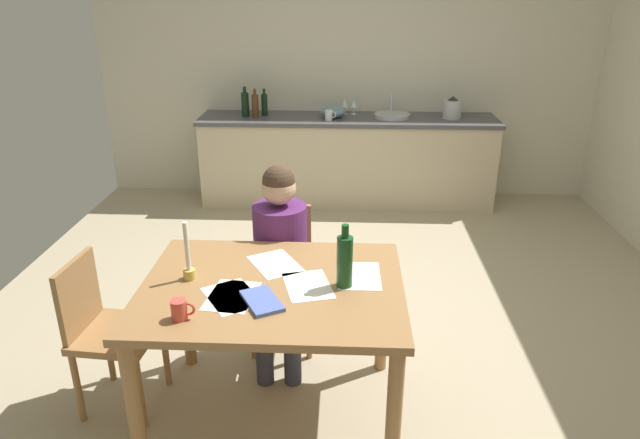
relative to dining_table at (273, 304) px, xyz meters
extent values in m
cube|color=tan|center=(0.36, 1.04, -0.70)|extent=(5.20, 5.20, 0.04)
cube|color=beige|center=(0.36, 3.64, 0.62)|extent=(5.20, 0.12, 2.60)
cube|color=beige|center=(0.36, 3.28, -0.25)|extent=(2.96, 0.60, 0.86)
cube|color=#4C4C51|center=(0.36, 3.28, 0.20)|extent=(3.00, 0.64, 0.04)
cube|color=#9E7042|center=(0.00, 0.00, 0.09)|extent=(1.27, 0.99, 0.04)
cylinder|color=#9E7042|center=(-0.58, -0.44, -0.31)|extent=(0.07, 0.07, 0.76)
cylinder|color=#9E7042|center=(0.58, -0.44, -0.31)|extent=(0.07, 0.07, 0.76)
cylinder|color=#9E7042|center=(-0.58, 0.44, -0.31)|extent=(0.07, 0.07, 0.76)
cylinder|color=#9E7042|center=(0.58, 0.44, -0.31)|extent=(0.07, 0.07, 0.76)
cube|color=#9E7042|center=(-0.03, 0.68, -0.22)|extent=(0.42, 0.42, 0.04)
cube|color=#9E7042|center=(-0.04, 0.86, -0.01)|extent=(0.36, 0.05, 0.40)
cylinder|color=#9E7042|center=(-0.20, 0.50, -0.46)|extent=(0.04, 0.04, 0.45)
cylinder|color=#9E7042|center=(0.14, 0.51, -0.46)|extent=(0.04, 0.04, 0.45)
cylinder|color=#9E7042|center=(-0.21, 0.84, -0.46)|extent=(0.04, 0.04, 0.45)
cylinder|color=#9E7042|center=(0.13, 0.85, -0.46)|extent=(0.04, 0.04, 0.45)
cylinder|color=#592666|center=(-0.03, 0.66, 0.02)|extent=(0.33, 0.33, 0.50)
sphere|color=#D8AD8C|center=(-0.03, 0.66, 0.38)|extent=(0.20, 0.20, 0.20)
sphere|color=#473323|center=(-0.03, 0.66, 0.42)|extent=(0.19, 0.19, 0.19)
cylinder|color=#383847|center=(-0.11, 0.46, -0.23)|extent=(0.15, 0.39, 0.13)
cylinder|color=#383847|center=(-0.10, 0.27, -0.46)|extent=(0.10, 0.10, 0.45)
cylinder|color=#383847|center=(0.05, 0.47, -0.23)|extent=(0.15, 0.39, 0.13)
cylinder|color=#383847|center=(0.06, 0.28, -0.46)|extent=(0.10, 0.10, 0.45)
cube|color=#9E7042|center=(-0.84, 0.07, -0.24)|extent=(0.43, 0.43, 0.04)
cube|color=#9E7042|center=(-1.02, 0.08, -0.03)|extent=(0.06, 0.36, 0.40)
cylinder|color=#9E7042|center=(-0.68, -0.12, -0.47)|extent=(0.04, 0.04, 0.43)
cylinder|color=#9E7042|center=(-0.65, 0.22, -0.47)|extent=(0.04, 0.04, 0.43)
cylinder|color=#9E7042|center=(-1.02, -0.09, -0.47)|extent=(0.04, 0.04, 0.43)
cylinder|color=#9E7042|center=(-0.99, 0.25, -0.47)|extent=(0.04, 0.04, 0.43)
cylinder|color=#D84C3F|center=(-0.36, -0.32, 0.16)|extent=(0.07, 0.07, 0.09)
torus|color=#D84C3F|center=(-0.32, -0.32, 0.16)|extent=(0.06, 0.01, 0.06)
cylinder|color=gold|center=(-0.41, 0.04, 0.14)|extent=(0.06, 0.06, 0.05)
cylinder|color=white|center=(-0.41, 0.04, 0.29)|extent=(0.02, 0.02, 0.25)
cube|color=#546ABC|center=(-0.02, -0.17, 0.12)|extent=(0.24, 0.28, 0.02)
cube|color=white|center=(-0.01, 0.22, 0.11)|extent=(0.33, 0.36, 0.00)
cube|color=white|center=(-0.17, -0.13, 0.11)|extent=(0.34, 0.36, 0.00)
cube|color=white|center=(-0.17, -0.12, 0.11)|extent=(0.25, 0.32, 0.00)
cube|color=white|center=(0.42, 0.11, 0.11)|extent=(0.21, 0.30, 0.00)
cube|color=white|center=(0.17, -0.01, 0.11)|extent=(0.28, 0.34, 0.00)
cylinder|color=#194C23|center=(0.35, 0.00, 0.24)|extent=(0.08, 0.08, 0.26)
cylinder|color=#194C23|center=(0.35, 0.00, 0.40)|extent=(0.03, 0.03, 0.06)
cylinder|color=#B2B7BC|center=(0.80, 3.28, 0.24)|extent=(0.36, 0.36, 0.04)
cylinder|color=silver|center=(0.80, 3.44, 0.34)|extent=(0.02, 0.02, 0.24)
cylinder|color=black|center=(-0.68, 3.28, 0.33)|extent=(0.08, 0.08, 0.24)
cylinder|color=black|center=(-0.68, 3.28, 0.48)|extent=(0.03, 0.03, 0.06)
cylinder|color=#593319|center=(-0.57, 3.24, 0.33)|extent=(0.07, 0.07, 0.23)
cylinder|color=#593319|center=(-0.57, 3.24, 0.47)|extent=(0.03, 0.03, 0.06)
cylinder|color=black|center=(-0.49, 3.33, 0.32)|extent=(0.06, 0.06, 0.22)
cylinder|color=black|center=(-0.49, 3.33, 0.46)|extent=(0.03, 0.03, 0.05)
ellipsoid|color=#668C99|center=(0.21, 3.28, 0.27)|extent=(0.25, 0.25, 0.11)
cylinder|color=#B7BABF|center=(1.39, 3.28, 0.31)|extent=(0.18, 0.18, 0.18)
cone|color=#262628|center=(1.39, 3.28, 0.42)|extent=(0.11, 0.11, 0.04)
cylinder|color=silver|center=(0.42, 3.43, 0.22)|extent=(0.06, 0.06, 0.00)
cylinder|color=silver|center=(0.42, 3.43, 0.25)|extent=(0.01, 0.01, 0.07)
cone|color=silver|center=(0.42, 3.43, 0.33)|extent=(0.07, 0.07, 0.08)
cylinder|color=silver|center=(0.33, 3.43, 0.22)|extent=(0.06, 0.06, 0.00)
cylinder|color=silver|center=(0.33, 3.43, 0.25)|extent=(0.01, 0.01, 0.07)
cone|color=silver|center=(0.33, 3.43, 0.33)|extent=(0.07, 0.07, 0.08)
cylinder|color=white|center=(0.17, 3.13, 0.27)|extent=(0.07, 0.07, 0.10)
torus|color=white|center=(0.21, 3.13, 0.27)|extent=(0.07, 0.01, 0.07)
camera|label=1|loc=(0.35, -2.41, 1.46)|focal=31.97mm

